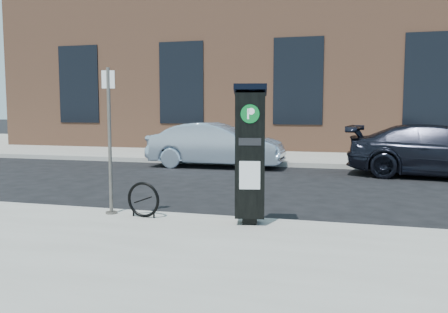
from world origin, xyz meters
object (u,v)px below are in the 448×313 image
(bike_rack, at_px, (143,200))
(car_dark, at_px, (442,151))
(parking_kiosk, at_px, (250,153))
(sign_pole, at_px, (110,142))
(car_silver, at_px, (216,145))

(bike_rack, distance_m, car_dark, 9.13)
(parking_kiosk, xyz_separation_m, car_dark, (3.87, 7.13, -0.51))
(sign_pole, distance_m, car_silver, 7.74)
(parking_kiosk, relative_size, car_silver, 0.49)
(sign_pole, height_order, car_dark, sign_pole)
(sign_pole, xyz_separation_m, car_dark, (6.27, 7.08, -0.63))
(parking_kiosk, height_order, bike_rack, parking_kiosk)
(parking_kiosk, xyz_separation_m, car_silver, (-2.81, 7.75, -0.52))
(sign_pole, bearing_deg, car_silver, 80.08)
(parking_kiosk, height_order, car_dark, parking_kiosk)
(car_silver, bearing_deg, bike_rack, -173.49)
(car_silver, bearing_deg, parking_kiosk, -161.21)
(bike_rack, bearing_deg, parking_kiosk, 7.51)
(bike_rack, xyz_separation_m, car_silver, (-1.05, 7.80, 0.29))
(car_dark, bearing_deg, bike_rack, 149.58)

